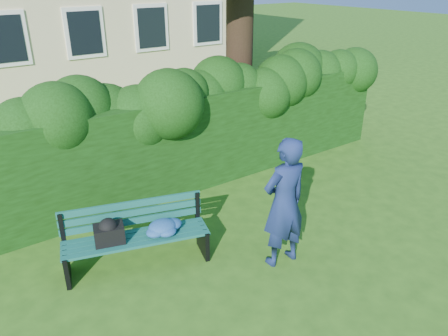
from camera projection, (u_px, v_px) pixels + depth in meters
ground at (246, 235)px, 6.95m from camera, size 80.00×80.00×0.00m
hedge at (174, 142)px, 8.21m from camera, size 10.00×1.00×1.80m
park_bench at (137, 233)px, 6.08m from camera, size 2.08×1.11×0.89m
man_reading at (284, 203)px, 5.95m from camera, size 0.72×0.50×1.90m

